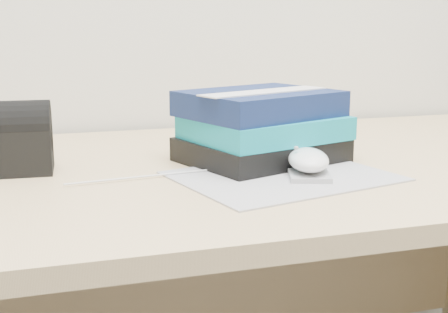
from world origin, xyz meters
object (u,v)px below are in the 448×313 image
object	(u,v)px
mouse_front	(308,162)
pouch	(11,138)
desk	(223,273)
mouse_rear	(250,159)
book_stack	(262,127)

from	to	relation	value
mouse_front	pouch	size ratio (longest dim) A/B	0.97
desk	pouch	size ratio (longest dim) A/B	11.77
mouse_rear	mouse_front	distance (m)	0.10
mouse_front	desk	bearing A→B (deg)	114.22
pouch	mouse_front	bearing A→B (deg)	-20.34
desk	mouse_rear	bearing A→B (deg)	-85.94
mouse_rear	book_stack	distance (m)	0.09
mouse_rear	mouse_front	bearing A→B (deg)	-40.37
book_stack	pouch	bearing A→B (deg)	174.46
mouse_rear	pouch	size ratio (longest dim) A/B	0.72
desk	pouch	xyz separation A→B (m)	(-0.37, -0.02, 0.29)
pouch	book_stack	bearing A→B (deg)	-5.54
desk	mouse_front	xyz separation A→B (m)	(0.09, -0.19, 0.26)
mouse_rear	book_stack	size ratio (longest dim) A/B	0.31
desk	book_stack	world-z (taller)	book_stack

